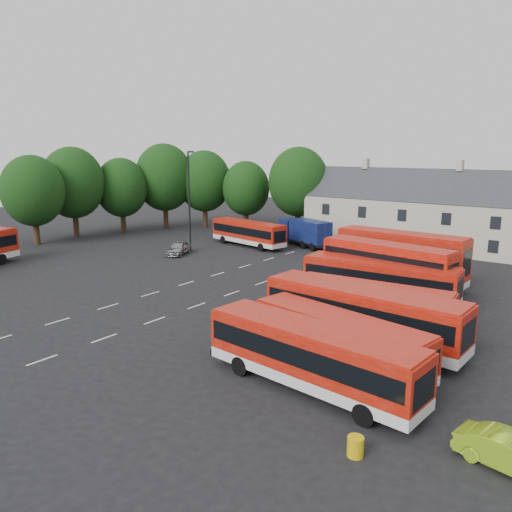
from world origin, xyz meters
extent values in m
plane|color=black|center=(0.00, 0.00, 0.00)|extent=(140.00, 140.00, 0.00)
cube|color=beige|center=(0.00, -10.00, 0.01)|extent=(0.15, 1.80, 0.01)
cube|color=beige|center=(0.00, -6.00, 0.01)|extent=(0.15, 1.80, 0.01)
cube|color=beige|center=(0.00, -2.00, 0.01)|extent=(0.15, 1.80, 0.01)
cube|color=beige|center=(0.00, 2.00, 0.01)|extent=(0.15, 1.80, 0.01)
cube|color=beige|center=(0.00, 6.00, 0.01)|extent=(0.15, 1.80, 0.01)
cube|color=beige|center=(0.00, 10.00, 0.01)|extent=(0.15, 1.80, 0.01)
cube|color=beige|center=(0.00, 14.00, 0.01)|extent=(0.15, 1.80, 0.01)
cube|color=beige|center=(0.00, 18.00, 0.01)|extent=(0.15, 1.80, 0.01)
cube|color=beige|center=(5.00, -14.00, 0.01)|extent=(0.15, 1.80, 0.01)
cube|color=beige|center=(5.00, -10.00, 0.01)|extent=(0.15, 1.80, 0.01)
cube|color=beige|center=(5.00, -6.00, 0.01)|extent=(0.15, 1.80, 0.01)
cube|color=beige|center=(5.00, -2.00, 0.01)|extent=(0.15, 1.80, 0.01)
cube|color=beige|center=(5.00, 2.00, 0.01)|extent=(0.15, 1.80, 0.01)
cube|color=beige|center=(5.00, 6.00, 0.01)|extent=(0.15, 1.80, 0.01)
cube|color=beige|center=(5.00, 10.00, 0.01)|extent=(0.15, 1.80, 0.01)
cube|color=beige|center=(5.00, 14.00, 0.01)|extent=(0.15, 1.80, 0.01)
cube|color=beige|center=(5.00, 18.00, 0.01)|extent=(0.15, 1.80, 0.01)
cylinder|color=black|center=(-27.00, 4.00, 1.92)|extent=(0.70, 0.70, 3.85)
ellipsoid|color=#0E340E|center=(-27.00, 4.00, 6.39)|extent=(7.26, 7.26, 8.35)
cylinder|color=black|center=(-28.00, 10.00, 2.10)|extent=(0.70, 0.70, 4.20)
ellipsoid|color=#0E340E|center=(-28.00, 10.00, 6.97)|extent=(7.92, 7.92, 9.11)
cylinder|color=black|center=(-26.00, 16.00, 1.84)|extent=(0.70, 0.70, 3.67)
ellipsoid|color=#0E340E|center=(-26.00, 16.00, 6.10)|extent=(6.93, 6.93, 7.97)
cylinder|color=black|center=(-24.00, 22.00, 2.19)|extent=(0.70, 0.70, 4.38)
ellipsoid|color=#0E340E|center=(-24.00, 22.00, 7.26)|extent=(8.25, 8.25, 9.49)
cylinder|color=black|center=(-20.00, 26.00, 2.01)|extent=(0.70, 0.70, 4.02)
ellipsoid|color=#0E340E|center=(-20.00, 26.00, 6.68)|extent=(7.59, 7.59, 8.73)
cylinder|color=black|center=(-14.00, 28.00, 1.75)|extent=(0.70, 0.70, 3.50)
ellipsoid|color=#0E340E|center=(-14.00, 28.00, 5.81)|extent=(6.60, 6.60, 7.59)
cylinder|color=black|center=(-6.00, 29.00, 2.10)|extent=(0.70, 0.70, 4.20)
ellipsoid|color=#0E340E|center=(-6.00, 29.00, 6.97)|extent=(7.92, 7.92, 9.11)
cube|color=beige|center=(14.00, 30.00, 2.75)|extent=(35.00, 7.00, 5.50)
cube|color=#2D3035|center=(14.00, 30.00, 5.50)|extent=(35.70, 7.13, 7.13)
cube|color=beige|center=(3.00, 30.00, 9.46)|extent=(0.60, 0.90, 1.20)
cube|color=beige|center=(14.00, 30.00, 9.46)|extent=(0.60, 0.90, 1.20)
cube|color=silver|center=(18.30, -8.13, 0.78)|extent=(11.18, 3.45, 0.55)
cube|color=#B1190A|center=(18.30, -8.13, 2.03)|extent=(11.18, 3.45, 1.95)
cube|color=black|center=(18.30, -8.13, 2.08)|extent=(10.75, 3.47, 0.95)
cube|color=#B1190A|center=(18.30, -8.13, 3.05)|extent=(10.95, 3.33, 0.12)
cylinder|color=black|center=(14.70, -8.94, 0.50)|extent=(1.02, 0.37, 1.00)
cylinder|color=black|center=(21.91, -7.31, 0.50)|extent=(1.02, 0.37, 1.00)
cube|color=silver|center=(18.18, -5.20, 0.71)|extent=(10.33, 3.98, 0.50)
cube|color=#B1190A|center=(18.18, -5.20, 1.86)|extent=(10.33, 3.98, 1.79)
cube|color=black|center=(18.18, -5.20, 1.90)|extent=(9.94, 3.96, 0.87)
cube|color=#B1190A|center=(18.18, -5.20, 2.80)|extent=(10.11, 3.85, 0.11)
cylinder|color=black|center=(14.83, -5.67, 0.46)|extent=(0.95, 0.41, 0.92)
cylinder|color=black|center=(21.54, -4.72, 0.46)|extent=(0.95, 0.41, 0.92)
cube|color=silver|center=(17.74, -1.50, 0.84)|extent=(12.01, 3.24, 0.59)
cube|color=#B1190A|center=(17.74, -1.50, 2.19)|extent=(12.01, 3.24, 2.11)
cube|color=black|center=(17.74, -1.50, 2.24)|extent=(11.54, 3.28, 1.03)
cube|color=#B1190A|center=(17.74, -1.50, 3.30)|extent=(11.76, 3.12, 0.13)
cylinder|color=black|center=(13.88, -2.55, 0.54)|extent=(1.09, 0.35, 1.08)
cylinder|color=black|center=(21.60, -0.45, 0.54)|extent=(1.09, 0.35, 1.08)
cube|color=silver|center=(16.97, 1.45, 0.71)|extent=(10.18, 3.18, 0.50)
cube|color=#B1190A|center=(16.97, 1.45, 1.84)|extent=(10.18, 3.18, 1.78)
cube|color=black|center=(16.97, 1.45, 1.89)|extent=(9.79, 3.20, 0.87)
cube|color=#B1190A|center=(16.97, 1.45, 2.78)|extent=(9.98, 3.08, 0.11)
cylinder|color=black|center=(13.87, 0.13, 0.46)|extent=(0.93, 0.34, 0.91)
cylinder|color=black|center=(20.07, 2.77, 0.46)|extent=(0.93, 0.34, 0.91)
cube|color=silver|center=(15.27, 6.64, 0.79)|extent=(11.39, 3.41, 0.56)
cube|color=#B1190A|center=(15.27, 6.64, 2.07)|extent=(11.39, 3.41, 1.99)
cube|color=black|center=(15.27, 6.64, 2.12)|extent=(10.95, 3.43, 0.97)
cube|color=#B1190A|center=(15.27, 6.64, 3.11)|extent=(11.16, 3.29, 0.12)
cylinder|color=black|center=(11.78, 5.21, 0.51)|extent=(1.04, 0.36, 1.02)
cylinder|color=black|center=(18.77, 8.06, 0.51)|extent=(1.04, 0.36, 1.02)
cube|color=silver|center=(15.06, 8.42, 0.72)|extent=(10.43, 3.55, 0.51)
cube|color=#B1190A|center=(15.06, 8.42, 2.53)|extent=(10.43, 3.55, 3.11)
cube|color=black|center=(15.06, 8.42, 1.93)|extent=(10.03, 3.55, 0.88)
cube|color=#B1190A|center=(15.06, 8.42, 4.14)|extent=(10.21, 3.43, 0.11)
cylinder|color=black|center=(11.68, 7.77, 0.46)|extent=(0.95, 0.37, 0.93)
cylinder|color=black|center=(18.43, 9.07, 0.46)|extent=(0.95, 0.37, 0.93)
cube|color=black|center=(15.06, 8.42, 3.14)|extent=(10.03, 3.55, 0.88)
cube|color=silver|center=(14.46, 12.79, 0.76)|extent=(10.90, 3.00, 0.54)
cube|color=#B1190A|center=(14.46, 12.79, 2.67)|extent=(10.90, 3.00, 3.28)
cube|color=black|center=(14.46, 12.79, 2.03)|extent=(10.47, 3.04, 0.93)
cube|color=#B1190A|center=(14.46, 12.79, 4.36)|extent=(10.68, 2.89, 0.12)
cylinder|color=black|center=(10.95, 11.86, 0.49)|extent=(0.99, 0.32, 0.98)
cylinder|color=black|center=(17.96, 13.72, 0.49)|extent=(0.99, 0.32, 0.98)
cube|color=black|center=(14.46, 12.79, 3.31)|extent=(10.47, 3.04, 0.93)
cube|color=silver|center=(-6.11, 18.37, 0.72)|extent=(10.53, 3.98, 0.51)
cube|color=#B1190A|center=(-6.11, 18.37, 1.89)|extent=(10.53, 3.98, 1.82)
cube|color=black|center=(-6.11, 18.37, 1.94)|extent=(10.13, 3.97, 0.89)
cube|color=#B1190A|center=(-6.11, 18.37, 2.85)|extent=(10.31, 3.85, 0.11)
cylinder|color=black|center=(-9.53, 17.86, 0.47)|extent=(0.97, 0.41, 0.93)
cylinder|color=black|center=(-2.69, 18.88, 0.47)|extent=(0.97, 0.41, 0.93)
cube|color=black|center=(-0.80, 22.26, 0.59)|extent=(7.45, 4.23, 0.27)
cube|color=#0D174D|center=(-3.35, 23.17, 1.81)|extent=(2.46, 2.73, 2.17)
cube|color=black|center=(-4.16, 23.46, 2.13)|extent=(0.73, 1.84, 1.08)
cube|color=#0D174D|center=(0.18, 21.92, 1.94)|extent=(5.60, 3.85, 2.44)
cylinder|color=black|center=(-3.52, 22.15, 0.45)|extent=(0.94, 0.54, 0.90)
cylinder|color=black|center=(2.13, 22.30, 0.45)|extent=(0.94, 0.54, 0.90)
imported|color=#9C9FA3|center=(-9.16, 10.06, 0.70)|extent=(3.14, 4.45, 1.41)
imported|color=#99CA1F|center=(27.14, -9.06, 0.64)|extent=(4.05, 1.96, 1.28)
cylinder|color=gold|center=(22.36, -11.65, 0.39)|extent=(0.62, 0.62, 0.77)
cylinder|color=black|center=(-9.52, 12.21, 5.45)|extent=(0.20, 0.20, 10.89)
cube|color=black|center=(-9.21, 12.34, 10.89)|extent=(0.71, 0.50, 0.20)
camera|label=1|loc=(29.41, -27.09, 11.16)|focal=35.00mm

